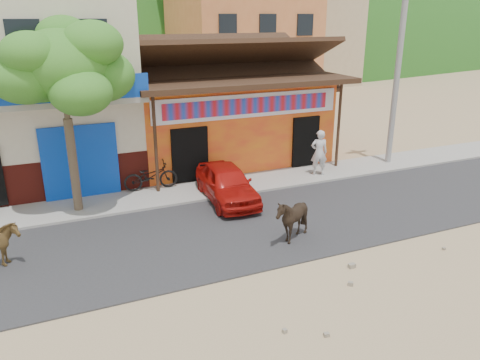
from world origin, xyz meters
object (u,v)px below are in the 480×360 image
object	(u,v)px
utility_pole	(398,67)
red_car	(227,183)
pedestrian	(319,153)
scooter	(151,176)
cow_dark	(292,219)
tree	(68,119)

from	to	relation	value
utility_pole	red_car	bearing A→B (deg)	-171.45
red_car	pedestrian	size ratio (longest dim) A/B	2.05
utility_pole	scooter	xyz separation A→B (m)	(-10.18, 0.70, -3.49)
cow_dark	pedestrian	distance (m)	5.89
tree	scooter	xyz separation A→B (m)	(2.62, 0.90, -2.49)
cow_dark	scooter	world-z (taller)	cow_dark
cow_dark	red_car	distance (m)	3.63
pedestrian	scooter	bearing A→B (deg)	10.42
cow_dark	scooter	distance (m)	6.13
tree	scooter	world-z (taller)	tree
cow_dark	pedestrian	bearing A→B (deg)	153.58
scooter	pedestrian	distance (m)	6.56
red_car	scooter	size ratio (longest dim) A/B	1.91
scooter	pedestrian	size ratio (longest dim) A/B	1.07
scooter	pedestrian	xyz separation A→B (m)	(6.48, -0.96, 0.39)
pedestrian	red_car	bearing A→B (deg)	31.21
cow_dark	utility_pole	bearing A→B (deg)	135.91
red_car	scooter	xyz separation A→B (m)	(-2.20, 1.90, -0.04)
scooter	tree	bearing A→B (deg)	112.08
cow_dark	red_car	bearing A→B (deg)	-158.31
utility_pole	red_car	xyz separation A→B (m)	(-7.98, -1.20, -3.45)
cow_dark	tree	bearing A→B (deg)	-117.45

